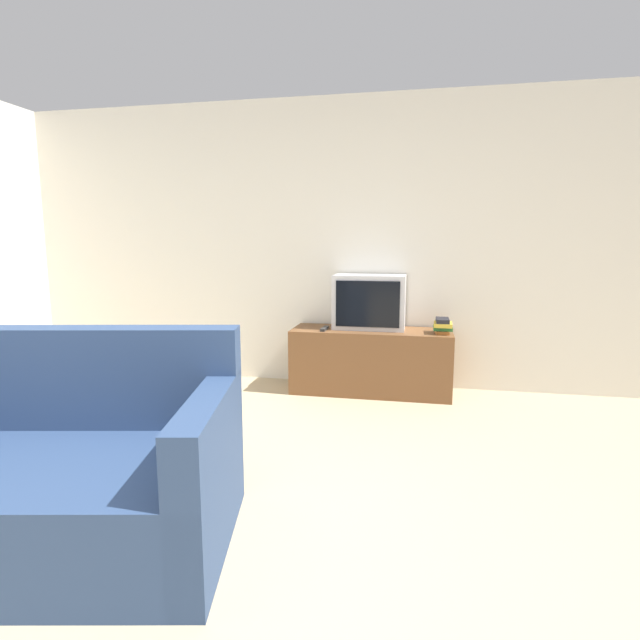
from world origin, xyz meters
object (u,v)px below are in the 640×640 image
television (369,302)px  book_stack (443,326)px  remote_on_stand (325,329)px  couch (13,478)px  tv_stand (371,361)px

television → book_stack: size_ratio=2.90×
television → remote_on_stand: size_ratio=3.25×
couch → book_stack: bearing=40.7°
remote_on_stand → couch: bearing=-110.8°
television → remote_on_stand: (-0.37, -0.16, -0.22)m
television → tv_stand: bearing=-66.8°
television → remote_on_stand: television is taller
television → book_stack: television is taller
tv_stand → television: television is taller
television → book_stack: 0.66m
television → couch: (-1.30, -2.61, -0.50)m
television → remote_on_stand: bearing=-157.1°
book_stack → remote_on_stand: bearing=-178.5°
tv_stand → couch: couch is taller
remote_on_stand → book_stack: bearing=1.5°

